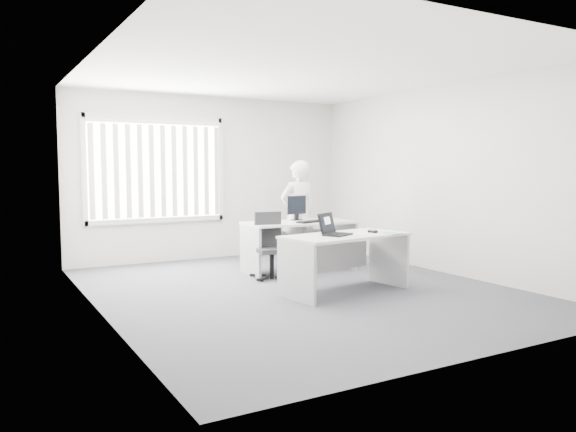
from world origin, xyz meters
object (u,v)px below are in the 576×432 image
desk_far (299,235)px  laptop (338,224)px  office_chair (271,258)px  desk_near (345,251)px  person (298,214)px  monitor (297,208)px

desk_far → laptop: bearing=-100.9°
desk_far → office_chair: office_chair is taller
desk_near → person: (0.45, 1.95, 0.31)m
desk_near → laptop: 0.38m
person → monitor: person is taller
desk_near → person: bearing=69.2°
desk_far → office_chair: (-0.65, -0.30, -0.25)m
desk_near → office_chair: size_ratio=1.82×
desk_far → monitor: size_ratio=4.44×
person → monitor: bearing=52.3°
laptop → monitor: 1.89m
desk_near → monitor: (0.33, 1.79, 0.42)m
laptop → monitor: bearing=48.0°
office_chair → person: bearing=48.6°
office_chair → monitor: 1.11m
laptop → monitor: size_ratio=0.93×
person → desk_near: bearing=76.9°
desk_far → person: (0.20, 0.38, 0.30)m
person → desk_far: bearing=61.7°
desk_near → person: person is taller
office_chair → laptop: (0.25, -1.31, 0.59)m
person → laptop: size_ratio=4.77×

